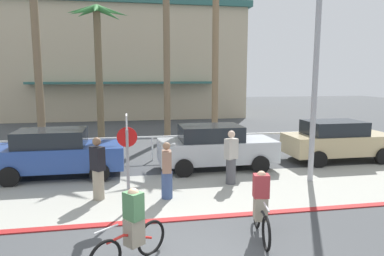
% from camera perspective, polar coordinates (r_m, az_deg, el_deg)
% --- Properties ---
extents(ground_plane, '(80.00, 80.00, 0.00)m').
position_cam_1_polar(ground_plane, '(16.37, -6.80, -4.01)').
color(ground_plane, '#424447').
extents(sidewalk_strip, '(44.00, 4.00, 0.02)m').
position_cam_1_polar(sidewalk_strip, '(10.80, -4.81, -10.58)').
color(sidewalk_strip, '#9E9E93').
rests_on(sidewalk_strip, ground).
extents(curb_paint, '(44.00, 0.24, 0.03)m').
position_cam_1_polar(curb_paint, '(8.94, -3.51, -14.71)').
color(curb_paint, maroon).
rests_on(curb_paint, ground).
extents(building_backdrop, '(20.67, 13.27, 9.49)m').
position_cam_1_polar(building_backdrop, '(33.91, -11.07, 10.45)').
color(building_backdrop, '#BCAD8E').
rests_on(building_backdrop, ground).
extents(rail_fence, '(18.74, 0.08, 1.04)m').
position_cam_1_polar(rail_fence, '(14.74, -6.49, -2.09)').
color(rail_fence, white).
rests_on(rail_fence, ground).
extents(stop_sign_bike_lane, '(0.52, 0.56, 2.56)m').
position_cam_1_polar(stop_sign_bike_lane, '(9.17, -10.49, -3.33)').
color(stop_sign_bike_lane, gray).
rests_on(stop_sign_bike_lane, ground).
extents(streetlight_curb, '(0.24, 2.54, 7.50)m').
position_cam_1_polar(streetlight_curb, '(11.96, 20.22, 11.55)').
color(streetlight_curb, '#9EA0A5').
rests_on(streetlight_curb, ground).
extents(palm_tree_3, '(3.43, 3.12, 8.65)m').
position_cam_1_polar(palm_tree_3, '(18.33, -24.19, 17.37)').
color(palm_tree_3, '#756047').
rests_on(palm_tree_3, ground).
extents(palm_tree_4, '(3.02, 2.81, 7.02)m').
position_cam_1_polar(palm_tree_4, '(18.61, -15.12, 13.71)').
color(palm_tree_4, brown).
rests_on(palm_tree_4, ground).
extents(palm_tree_5, '(3.22, 3.22, 9.75)m').
position_cam_1_polar(palm_tree_5, '(19.51, -4.38, 18.39)').
color(palm_tree_5, '#756047').
rests_on(palm_tree_5, ground).
extents(palm_tree_6, '(3.65, 2.94, 9.70)m').
position_cam_1_polar(palm_tree_6, '(20.00, 3.87, 18.36)').
color(palm_tree_6, '#846B4C').
rests_on(palm_tree_6, ground).
extents(car_blue_1, '(4.40, 2.02, 1.69)m').
position_cam_1_polar(car_blue_1, '(13.11, -21.02, -3.79)').
color(car_blue_1, '#284793').
rests_on(car_blue_1, ground).
extents(car_silver_2, '(4.40, 2.02, 1.69)m').
position_cam_1_polar(car_silver_2, '(13.32, 3.81, -3.05)').
color(car_silver_2, '#B2B7BC').
rests_on(car_silver_2, ground).
extents(car_tan_3, '(4.40, 2.02, 1.69)m').
position_cam_1_polar(car_tan_3, '(15.78, 22.60, -1.87)').
color(car_tan_3, tan).
rests_on(car_tan_3, ground).
extents(cyclist_black_0, '(0.41, 1.80, 1.50)m').
position_cam_1_polar(cyclist_black_0, '(8.07, 11.17, -12.28)').
color(cyclist_black_0, black).
rests_on(cyclist_black_0, ground).
extents(cyclist_red_1, '(1.46, 1.19, 1.50)m').
position_cam_1_polar(cyclist_red_1, '(6.93, -9.75, -15.83)').
color(cyclist_red_1, black).
rests_on(cyclist_red_1, ground).
extents(pedestrian_0, '(0.46, 0.47, 1.83)m').
position_cam_1_polar(pedestrian_0, '(10.37, -15.09, -6.76)').
color(pedestrian_0, gray).
rests_on(pedestrian_0, ground).
extents(pedestrian_1, '(0.47, 0.43, 1.79)m').
position_cam_1_polar(pedestrian_1, '(11.51, 6.38, -5.12)').
color(pedestrian_1, '#4C4C51').
rests_on(pedestrian_1, ground).
extents(pedestrian_2, '(0.34, 0.42, 1.67)m').
position_cam_1_polar(pedestrian_2, '(10.15, -4.13, -7.33)').
color(pedestrian_2, '#384C7A').
rests_on(pedestrian_2, ground).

